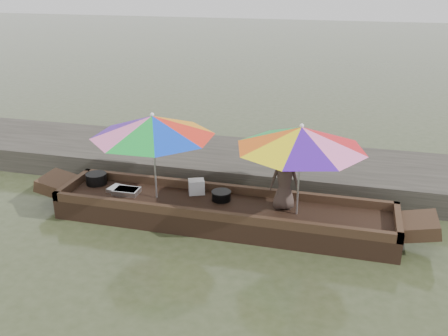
% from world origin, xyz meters
% --- Properties ---
extents(water, '(80.00, 80.00, 0.00)m').
position_xyz_m(water, '(0.00, 0.00, 0.00)').
color(water, '#343C21').
rests_on(water, ground).
extents(dock, '(22.00, 2.20, 0.50)m').
position_xyz_m(dock, '(0.00, 2.20, 0.25)').
color(dock, '#2D2B26').
rests_on(dock, ground).
extents(boat_hull, '(5.83, 1.20, 0.35)m').
position_xyz_m(boat_hull, '(0.00, 0.00, 0.17)').
color(boat_hull, black).
rests_on(boat_hull, water).
extents(cooking_pot, '(0.39, 0.39, 0.20)m').
position_xyz_m(cooking_pot, '(-2.54, 0.29, 0.45)').
color(cooking_pot, black).
rests_on(cooking_pot, boat_hull).
extents(tray_crayfish, '(0.46, 0.32, 0.09)m').
position_xyz_m(tray_crayfish, '(-1.80, 0.02, 0.39)').
color(tray_crayfish, silver).
rests_on(tray_crayfish, boat_hull).
extents(tray_scallop, '(0.49, 0.38, 0.06)m').
position_xyz_m(tray_scallop, '(-1.95, 0.09, 0.38)').
color(tray_scallop, silver).
rests_on(tray_scallop, boat_hull).
extents(charcoal_grill, '(0.33, 0.33, 0.15)m').
position_xyz_m(charcoal_grill, '(-0.07, 0.19, 0.43)').
color(charcoal_grill, black).
rests_on(charcoal_grill, boat_hull).
extents(supply_bag, '(0.34, 0.31, 0.26)m').
position_xyz_m(supply_bag, '(-0.58, 0.36, 0.48)').
color(supply_bag, silver).
rests_on(supply_bag, boat_hull).
extents(vendor, '(0.54, 0.42, 0.98)m').
position_xyz_m(vendor, '(1.02, 0.16, 0.84)').
color(vendor, '#3F322C').
rests_on(vendor, boat_hull).
extents(umbrella_bow, '(2.80, 2.80, 1.55)m').
position_xyz_m(umbrella_bow, '(-1.21, 0.00, 1.12)').
color(umbrella_bow, orange).
rests_on(umbrella_bow, boat_hull).
extents(umbrella_stern, '(2.34, 2.34, 1.55)m').
position_xyz_m(umbrella_stern, '(1.27, 0.00, 1.12)').
color(umbrella_stern, red).
rests_on(umbrella_stern, boat_hull).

